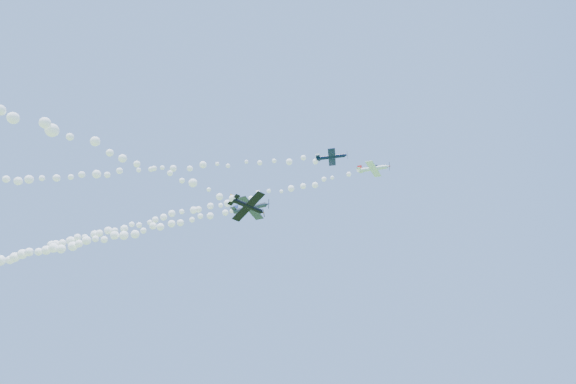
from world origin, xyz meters
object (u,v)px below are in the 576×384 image
at_px(plane_navy, 332,157).
at_px(plane_black, 248,206).
at_px(plane_grey, 251,208).
at_px(plane_white, 373,168).

height_order(plane_navy, plane_black, plane_navy).
bearing_deg(plane_black, plane_navy, -9.24).
bearing_deg(plane_grey, plane_black, -64.45).
height_order(plane_white, plane_grey, plane_white).
bearing_deg(plane_black, plane_grey, 52.56).
xyz_separation_m(plane_white, plane_navy, (-6.52, -4.90, 1.23)).
relative_size(plane_navy, plane_grey, 0.77).
bearing_deg(plane_navy, plane_black, -141.15).
bearing_deg(plane_grey, plane_white, 3.52).
bearing_deg(plane_white, plane_black, -129.79).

